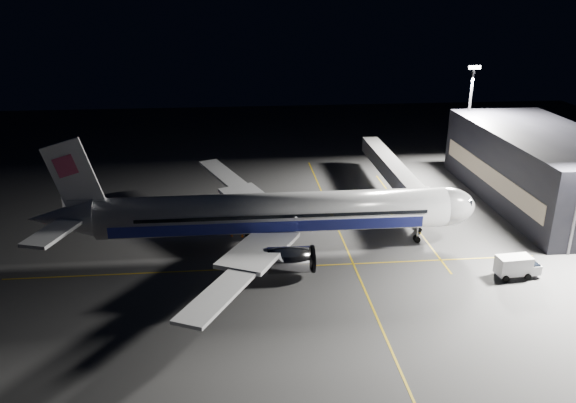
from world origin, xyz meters
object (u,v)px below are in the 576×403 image
Objects in this scene: airliner at (267,214)px; baggage_tug at (266,215)px; jet_bridge at (395,173)px; floodlight_mast_north at (469,109)px; safety_cone_c at (232,234)px; service_truck at (517,266)px; safety_cone_a at (242,235)px; safety_cone_b at (303,221)px.

baggage_tug is at bearing 87.57° from airliner.
airliner reaches higher than jet_bridge.
floodlight_mast_north is 34.20× the size of safety_cone_c.
jet_bridge is 1.66× the size of floodlight_mast_north.
floodlight_mast_north is at bearing 38.63° from baggage_tug.
baggage_tug is (-30.53, 21.53, -0.74)m from service_truck.
safety_cone_c is at bearing -122.65° from baggage_tug.
safety_cone_c is (-28.11, -13.68, -4.28)m from jet_bridge.
service_truck is at bearing -23.56° from safety_cone_c.
safety_cone_c is (-5.03, 4.38, -4.86)m from airliner.
jet_bridge is 30.34m from safety_cone_a.
safety_cone_b is at bearing 25.68° from safety_cone_a.
safety_cone_c is (-1.55, 0.38, -0.02)m from safety_cone_a.
floodlight_mast_north reaches higher than safety_cone_a.
airliner is 1.79× the size of jet_bridge.
jet_bridge reaches higher than service_truck.
floodlight_mast_north is 8.00× the size of baggage_tug.
safety_cone_b is at bearing 137.07° from service_truck.
safety_cone_b is 11.89m from safety_cone_c.
service_truck is (-10.12, -43.30, -10.86)m from floodlight_mast_north.
safety_cone_a is at bearing 131.00° from airliner.
baggage_tug is (-40.64, -21.77, -11.60)m from floodlight_mast_north.
jet_bridge is (23.08, 18.06, -0.58)m from airliner.
baggage_tug reaches higher than safety_cone_c.
floodlight_mast_north reaches higher than safety_cone_c.
jet_bridge reaches higher than baggage_tug.
baggage_tug is 8.01m from safety_cone_c.
safety_cone_b is at bearing -5.55° from baggage_tug.
safety_cone_a is 1.07× the size of safety_cone_c.
service_truck is 2.20× the size of baggage_tug.
service_truck is at bearing -23.98° from safety_cone_a.
safety_cone_c is at bearing 138.96° from airliner.
floodlight_mast_north is at bearing 33.76° from safety_cone_b.
floodlight_mast_north is 53.98m from safety_cone_a.
safety_cone_b is (-34.99, -23.39, -12.07)m from floodlight_mast_north.
airliner is 33.16m from service_truck.
baggage_tug is at bearing -160.91° from jet_bridge.
safety_cone_c is at bearing -149.09° from floodlight_mast_north.
service_truck reaches higher than safety_cone_c.
safety_cone_c is at bearing 152.19° from service_truck.
service_truck is (7.88, -29.37, -3.07)m from jet_bridge.
airliner is 23.75× the size of baggage_tug.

